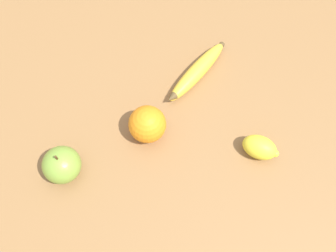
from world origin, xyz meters
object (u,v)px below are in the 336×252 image
(lemon, at_px, (260,147))
(orange, at_px, (147,124))
(apple, at_px, (62,165))
(banana, at_px, (197,72))

(lemon, bearing_deg, orange, 44.93)
(orange, distance_m, apple, 0.19)
(banana, bearing_deg, orange, 1.86)
(banana, xyz_separation_m, orange, (-0.06, 0.17, 0.02))
(orange, bearing_deg, apple, 83.34)
(orange, height_order, apple, apple)
(apple, xyz_separation_m, lemon, (-0.19, -0.36, -0.01))
(banana, xyz_separation_m, lemon, (-0.23, 0.00, 0.01))
(apple, distance_m, lemon, 0.41)
(apple, relative_size, lemon, 0.95)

